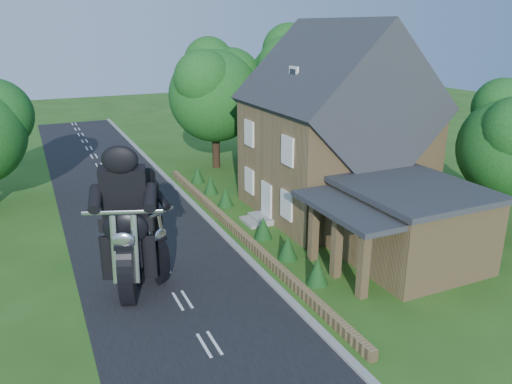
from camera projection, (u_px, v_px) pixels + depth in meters
name	position (u px, v px, depth m)	size (l,w,h in m)	color
ground	(182.00, 301.00, 18.82)	(120.00, 120.00, 0.00)	#255016
road	(182.00, 300.00, 18.81)	(7.00, 80.00, 0.02)	black
kerb	(269.00, 280.00, 20.25)	(0.30, 80.00, 0.12)	gray
garden_wall	(236.00, 230.00, 24.77)	(0.30, 22.00, 0.40)	#94774B
house	(335.00, 134.00, 26.77)	(9.54, 8.64, 10.24)	#94774B
annex	(407.00, 223.00, 21.49)	(7.05, 5.94, 3.44)	#94774B
tree_house_right	(395.00, 104.00, 31.21)	(6.51, 6.00, 8.40)	black
tree_behind_house	(301.00, 78.00, 36.37)	(7.81, 7.20, 10.08)	black
tree_behind_left	(220.00, 87.00, 34.98)	(6.94, 6.40, 9.16)	black
shrub_a	(317.00, 271.00, 19.89)	(0.90, 0.90, 1.10)	#113614
shrub_b	(288.00, 247.00, 22.04)	(0.90, 0.90, 1.10)	#113614
shrub_c	(263.00, 228.00, 24.19)	(0.90, 0.90, 1.10)	#113614
shrub_d	(225.00, 197.00, 28.49)	(0.90, 0.90, 1.10)	#113614
shrub_e	(211.00, 185.00, 30.65)	(0.90, 0.90, 1.10)	#113614
shrub_f	(198.00, 174.00, 32.80)	(0.90, 0.90, 1.10)	#113614
motorcycle_lead	(149.00, 264.00, 20.18)	(0.39, 1.53, 1.42)	black
motorcycle_follow	(131.00, 274.00, 18.97)	(0.48, 1.91, 1.78)	black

